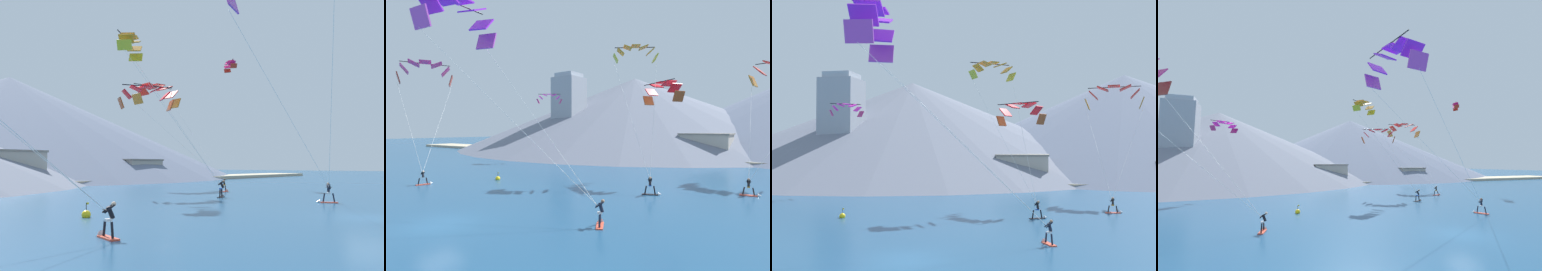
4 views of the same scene
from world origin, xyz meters
TOP-DOWN VIEW (x-y plane):
  - ground_plane at (0.00, 0.00)m, footprint 400.00×400.00m
  - kitesurfer_near_lead at (7.60, 16.00)m, footprint 1.76×1.05m
  - kitesurfer_near_trail at (15.03, 20.80)m, footprint 1.77×0.59m
  - kitesurfer_mid_center at (8.29, 5.80)m, footprint 1.18×1.72m
  - kitesurfer_far_left at (-14.49, 6.50)m, footprint 0.84×1.78m
  - parafoil_kite_near_lead at (2.40, 23.50)m, footprint 7.60×9.53m
  - parafoil_kite_near_trail at (17.05, 33.93)m, footprint 7.54×14.56m
  - parafoil_kite_mid_center at (-3.61, 3.70)m, footprint 13.41×7.11m
  - parafoil_kite_distant_high_outer at (5.46, 24.36)m, footprint 5.82×4.25m
  - parafoil_kite_distant_low_drift at (-20.16, 33.47)m, footprint 4.44×4.21m
  - parafoil_kite_distant_mid_solo at (27.31, 28.29)m, footprint 3.33×3.68m
  - race_marker_buoy at (-10.56, 13.17)m, footprint 0.56×0.56m
  - shoreline_strip at (0.00, 50.53)m, footprint 180.00×10.00m
  - shore_building_harbour_front at (-7.66, 53.48)m, footprint 10.03×6.32m
  - shore_building_promenade_mid at (30.41, 51.91)m, footprint 8.41×5.97m
  - shore_building_quay_east at (4.37, 51.55)m, footprint 9.14×6.62m
  - highrise_tower at (-31.34, 54.28)m, footprint 7.00×7.00m
  - mountain_peak_west_ridge at (-26.74, 85.89)m, footprint 114.97×114.97m
  - mountain_peak_central_summit at (30.31, 101.98)m, footprint 120.65×120.65m

SIDE VIEW (x-z plane):
  - ground_plane at x=0.00m, z-range 0.00..0.00m
  - race_marker_buoy at x=-10.56m, z-range -0.35..0.67m
  - shoreline_strip at x=0.00m, z-range 0.00..0.70m
  - kitesurfer_far_left at x=-14.49m, z-range -0.37..1.29m
  - kitesurfer_near_trail at x=15.03m, z-range -0.38..1.30m
  - kitesurfer_mid_center at x=8.29m, z-range -0.36..1.40m
  - kitesurfer_near_lead at x=7.60m, z-range -0.33..1.45m
  - shore_building_promenade_mid at x=30.41m, z-range 0.01..4.26m
  - shore_building_quay_east at x=4.37m, z-range 0.01..5.32m
  - shore_building_harbour_front at x=-7.66m, z-range 0.01..5.50m
  - highrise_tower at x=-31.34m, z-range -0.21..21.01m
  - parafoil_kite_distant_high_outer at x=5.46m, z-range 9.44..11.99m
  - mountain_peak_west_ridge at x=-26.74m, z-range 0.00..23.75m
  - parafoil_kite_distant_low_drift at x=-20.16m, z-range 11.24..13.23m
  - mountain_peak_central_summit at x=30.31m, z-range 0.00..26.84m
  - parafoil_kite_near_trail at x=17.05m, z-range 6.78..20.14m
  - parafoil_kite_mid_center at x=-3.61m, z-range 7.57..22.63m
  - parafoil_kite_near_lead at x=2.40m, z-range 7.95..22.80m
  - parafoil_kite_distant_mid_solo at x=27.31m, z-range 17.82..19.35m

